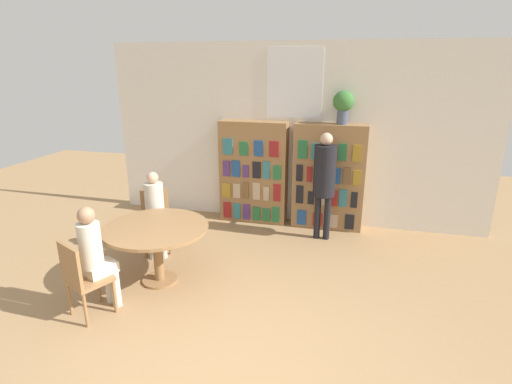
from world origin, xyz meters
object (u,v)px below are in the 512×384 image
(bookshelf_left, at_px, (254,172))
(seated_reader_right, at_px, (96,253))
(seated_reader_left, at_px, (155,209))
(chair_left_side, at_px, (156,217))
(bookshelf_right, at_px, (328,177))
(flower_vase, at_px, (343,104))
(chair_near_camera, at_px, (82,276))
(librarian_standing, at_px, (325,175))
(reading_table, at_px, (156,235))

(bookshelf_left, bearing_deg, seated_reader_right, -107.68)
(seated_reader_left, bearing_deg, chair_left_side, -90.00)
(bookshelf_left, height_order, bookshelf_right, same)
(seated_reader_left, bearing_deg, flower_vase, -175.05)
(flower_vase, distance_m, chair_left_side, 3.33)
(flower_vase, relative_size, seated_reader_left, 0.42)
(bookshelf_right, distance_m, seated_reader_left, 2.82)
(chair_left_side, bearing_deg, chair_near_camera, 63.00)
(bookshelf_right, xyz_separation_m, seated_reader_left, (-2.29, -1.63, -0.18))
(bookshelf_left, relative_size, seated_reader_left, 1.43)
(seated_reader_right, xyz_separation_m, librarian_standing, (2.22, 2.55, 0.35))
(chair_near_camera, bearing_deg, librarian_standing, 75.07)
(bookshelf_left, bearing_deg, librarian_standing, -21.95)
(reading_table, xyz_separation_m, librarian_standing, (1.88, 1.83, 0.40))
(seated_reader_right, bearing_deg, seated_reader_left, 117.06)
(chair_near_camera, relative_size, librarian_standing, 0.53)
(flower_vase, bearing_deg, seated_reader_left, -146.31)
(seated_reader_right, bearing_deg, bookshelf_right, 78.91)
(bookshelf_right, relative_size, chair_left_side, 1.96)
(flower_vase, xyz_separation_m, seated_reader_left, (-2.45, -1.64, -1.36))
(reading_table, height_order, seated_reader_left, seated_reader_left)
(chair_near_camera, bearing_deg, flower_vase, 77.63)
(chair_near_camera, height_order, seated_reader_left, seated_reader_left)
(flower_vase, distance_m, chair_near_camera, 4.36)
(reading_table, xyz_separation_m, seated_reader_right, (-0.34, -0.72, 0.06))
(bookshelf_right, relative_size, seated_reader_right, 1.40)
(bookshelf_right, height_order, flower_vase, flower_vase)
(bookshelf_left, height_order, reading_table, bookshelf_left)
(flower_vase, relative_size, seated_reader_right, 0.41)
(flower_vase, height_order, reading_table, flower_vase)
(bookshelf_left, xyz_separation_m, chair_left_side, (-1.10, -1.47, -0.37))
(chair_near_camera, xyz_separation_m, chair_left_side, (-0.05, 1.75, 0.00))
(chair_left_side, xyz_separation_m, seated_reader_right, (0.13, -1.58, 0.20))
(bookshelf_right, xyz_separation_m, chair_left_side, (-2.38, -1.47, -0.37))
(chair_near_camera, height_order, chair_left_side, same)
(librarian_standing, bearing_deg, seated_reader_right, -130.99)
(chair_left_side, relative_size, seated_reader_left, 0.73)
(reading_table, relative_size, seated_reader_right, 1.03)
(chair_left_side, height_order, librarian_standing, librarian_standing)
(reading_table, distance_m, librarian_standing, 2.65)
(seated_reader_right, distance_m, librarian_standing, 3.40)
(bookshelf_right, xyz_separation_m, flower_vase, (0.16, 0.00, 1.19))
(bookshelf_right, relative_size, librarian_standing, 1.04)
(seated_reader_right, bearing_deg, chair_near_camera, -90.00)
(flower_vase, relative_size, librarian_standing, 0.30)
(bookshelf_left, bearing_deg, chair_near_camera, -108.09)
(bookshelf_right, bearing_deg, seated_reader_left, -144.56)
(chair_near_camera, bearing_deg, reading_table, 90.00)
(librarian_standing, bearing_deg, bookshelf_right, 86.68)
(seated_reader_right, height_order, librarian_standing, librarian_standing)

